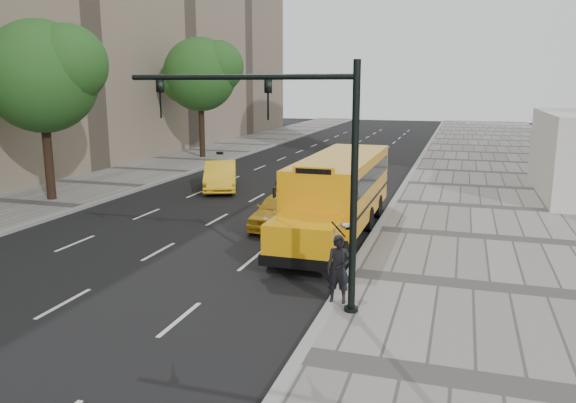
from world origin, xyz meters
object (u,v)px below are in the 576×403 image
(tree_c, at_px, (201,74))
(taxi_far, at_px, (220,176))
(school_bus, at_px, (340,188))
(traffic_signal, at_px, (299,155))
(pedestrian, at_px, (339,269))
(tree_b, at_px, (43,76))
(taxi_near, at_px, (280,210))

(tree_c, bearing_deg, taxi_far, -60.40)
(school_bus, relative_size, traffic_signal, 1.81)
(pedestrian, bearing_deg, taxi_far, 121.07)
(tree_c, bearing_deg, pedestrian, -57.80)
(tree_c, xyz_separation_m, pedestrian, (16.54, -26.27, -5.49))
(tree_c, bearing_deg, school_bus, -51.19)
(tree_b, xyz_separation_m, school_bus, (14.90, -1.26, -4.44))
(tree_c, distance_m, school_bus, 24.24)
(taxi_near, height_order, taxi_far, taxi_far)
(traffic_signal, bearing_deg, taxi_far, 120.68)
(taxi_far, distance_m, traffic_signal, 17.76)
(tree_c, relative_size, pedestrian, 5.11)
(taxi_far, distance_m, pedestrian, 17.54)
(taxi_far, relative_size, traffic_signal, 0.76)
(tree_b, height_order, pedestrian, tree_b)
(tree_b, xyz_separation_m, tree_c, (0.00, 17.26, 0.35))
(tree_b, bearing_deg, school_bus, -4.83)
(school_bus, xyz_separation_m, pedestrian, (1.65, -7.75, -0.70))
(tree_b, bearing_deg, traffic_signal, -31.39)
(school_bus, bearing_deg, traffic_signal, -85.21)
(tree_b, relative_size, taxi_near, 2.13)
(taxi_far, bearing_deg, tree_c, 97.20)
(school_bus, bearing_deg, taxi_near, -179.70)
(tree_b, distance_m, school_bus, 15.60)
(taxi_near, bearing_deg, tree_c, 124.68)
(school_bus, height_order, taxi_near, school_bus)
(tree_c, distance_m, taxi_near, 23.05)
(pedestrian, bearing_deg, taxi_near, 115.07)
(taxi_near, distance_m, taxi_far, 8.86)
(school_bus, distance_m, taxi_near, 2.71)
(taxi_near, bearing_deg, taxi_far, 131.06)
(tree_b, relative_size, pedestrian, 4.86)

